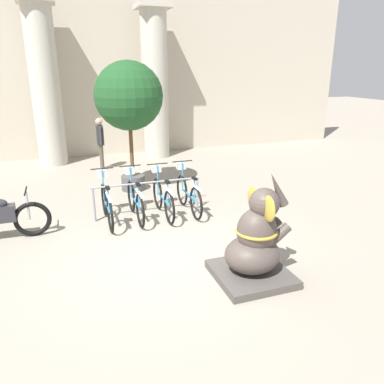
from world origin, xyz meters
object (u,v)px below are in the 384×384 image
bicycle_0 (107,203)px  person_pedestrian (100,139)px  potted_tree (129,99)px  bicycle_3 (188,193)px  elephant_statue (256,243)px  bicycle_2 (163,197)px  bicycle_1 (135,200)px

bicycle_0 → person_pedestrian: bearing=84.8°
potted_tree → bicycle_3: bearing=-66.3°
bicycle_0 → elephant_statue: (1.88, -3.00, 0.16)m
bicycle_2 → elephant_statue: size_ratio=0.99×
bicycle_1 → bicycle_2: size_ratio=1.00×
bicycle_1 → bicycle_0: bearing=-177.0°
bicycle_1 → bicycle_3: (1.22, 0.02, 0.00)m
bicycle_3 → potted_tree: 2.95m
potted_tree → bicycle_1: bearing=-99.5°
person_pedestrian → potted_tree: bearing=-77.7°
bicycle_2 → potted_tree: size_ratio=0.51×
elephant_statue → bicycle_1: bearing=112.7°
bicycle_1 → potted_tree: size_ratio=0.51×
bicycle_3 → potted_tree: potted_tree is taller
bicycle_2 → elephant_statue: elephant_statue is taller
bicycle_3 → elephant_statue: 3.05m
potted_tree → bicycle_2: bearing=-82.5°
bicycle_2 → person_pedestrian: bearing=100.1°
elephant_statue → bicycle_3: bearing=90.9°
bicycle_1 → elephant_statue: 3.29m
elephant_statue → person_pedestrian: elephant_statue is taller
bicycle_1 → person_pedestrian: bearing=92.5°
bicycle_1 → elephant_statue: size_ratio=0.99×
bicycle_2 → bicycle_3: (0.61, 0.05, 0.00)m
bicycle_1 → bicycle_2: (0.61, -0.03, 0.00)m
bicycle_0 → bicycle_2: same height
bicycle_0 → bicycle_1: 0.61m
potted_tree → elephant_statue: bearing=-79.6°
bicycle_1 → bicycle_2: bearing=-2.9°
bicycle_1 → potted_tree: potted_tree is taller
bicycle_1 → potted_tree: (0.34, 2.03, 1.97)m
elephant_statue → potted_tree: size_ratio=0.52×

